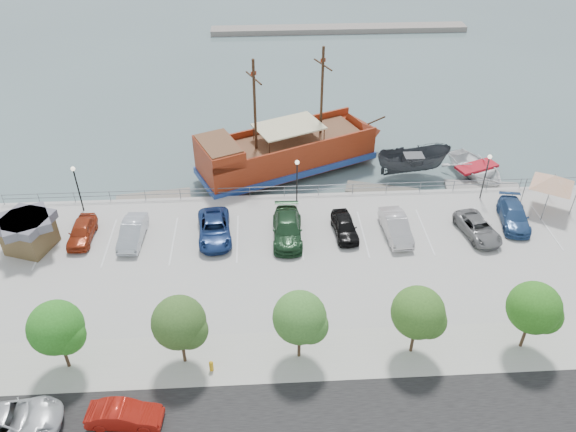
{
  "coord_description": "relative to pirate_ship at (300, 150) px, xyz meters",
  "views": [
    {
      "loc": [
        -2.96,
        -32.89,
        27.44
      ],
      "look_at": [
        -1.0,
        2.0,
        2.0
      ],
      "focal_mm": 35.0,
      "sensor_mm": 36.0,
      "label": 1
    }
  ],
  "objects": [
    {
      "name": "parked_car_e",
      "position": [
        2.7,
        -11.8,
        -0.33
      ],
      "size": [
        2.04,
        4.35,
        1.44
      ],
      "primitive_type": "imported",
      "rotation": [
        0.0,
        0.0,
        0.08
      ],
      "color": "black",
      "rests_on": "land_slab"
    },
    {
      "name": "lamp_post_left",
      "position": [
        -18.8,
        -7.4,
        1.89
      ],
      "size": [
        0.36,
        0.36,
        4.28
      ],
      "color": "black",
      "rests_on": "land_slab"
    },
    {
      "name": "street_sedan",
      "position": [
        -11.64,
        -28.01,
        -0.38
      ],
      "size": [
        4.21,
        1.77,
        1.35
      ],
      "primitive_type": "imported",
      "rotation": [
        0.0,
        0.0,
        1.49
      ],
      "color": "#B2190F",
      "rests_on": "street"
    },
    {
      "name": "canopy_tent",
      "position": [
        20.18,
        -9.2,
        2.18
      ],
      "size": [
        5.33,
        5.33,
        3.72
      ],
      "rotation": [
        0.0,
        0.0,
        0.22
      ],
      "color": "slate",
      "rests_on": "land_slab"
    },
    {
      "name": "tree_c",
      "position": [
        -8.65,
        -23.98,
        2.24
      ],
      "size": [
        3.3,
        3.2,
        5.0
      ],
      "color": "#473321",
      "rests_on": "sidewalk"
    },
    {
      "name": "parked_car_g",
      "position": [
        13.17,
        -12.54,
        -0.39
      ],
      "size": [
        3.09,
        5.1,
        1.32
      ],
      "primitive_type": "imported",
      "rotation": [
        0.0,
        0.0,
        0.2
      ],
      "color": "slate",
      "rests_on": "land_slab"
    },
    {
      "name": "tree_e",
      "position": [
        5.35,
        -23.98,
        2.24
      ],
      "size": [
        3.3,
        3.2,
        5.0
      ],
      "color": "#473321",
      "rests_on": "sidewalk"
    },
    {
      "name": "far_shore",
      "position": [
        9.2,
        41.1,
        -1.65
      ],
      "size": [
        40.0,
        3.0,
        0.8
      ],
      "primitive_type": "cube",
      "color": "gray",
      "rests_on": "ground"
    },
    {
      "name": "speedboat",
      "position": [
        16.59,
        -2.38,
        -1.37
      ],
      "size": [
        6.81,
        7.89,
        1.37
      ],
      "primitive_type": "imported",
      "rotation": [
        0.0,
        0.0,
        0.37
      ],
      "color": "white",
      "rests_on": "ground"
    },
    {
      "name": "street_van",
      "position": [
        -17.84,
        -28.13,
        -0.26
      ],
      "size": [
        5.93,
        3.09,
        1.6
      ],
      "primitive_type": "imported",
      "rotation": [
        0.0,
        0.0,
        1.65
      ],
      "color": "#BBBEC1",
      "rests_on": "street"
    },
    {
      "name": "fire_hydrant",
      "position": [
        -7.12,
        -24.7,
        -0.63
      ],
      "size": [
        0.27,
        0.27,
        0.79
      ],
      "rotation": [
        0.0,
        0.0,
        -0.36
      ],
      "color": "#CD9511",
      "rests_on": "sidewalk"
    },
    {
      "name": "lamp_post_right",
      "position": [
        15.2,
        -7.4,
        1.89
      ],
      "size": [
        0.36,
        0.36,
        4.28
      ],
      "color": "black",
      "rests_on": "land_slab"
    },
    {
      "name": "parked_car_b",
      "position": [
        -13.91,
        -11.66,
        -0.29
      ],
      "size": [
        1.86,
        4.69,
        1.52
      ],
      "primitive_type": "imported",
      "rotation": [
        0.0,
        0.0,
        -0.05
      ],
      "color": "#B3B9C2",
      "rests_on": "land_slab"
    },
    {
      "name": "parked_car_d",
      "position": [
        -1.85,
        -11.98,
        -0.24
      ],
      "size": [
        2.45,
        5.68,
        1.63
      ],
      "primitive_type": "imported",
      "rotation": [
        0.0,
        0.0,
        -0.03
      ],
      "color": "#1A3A20",
      "rests_on": "land_slab"
    },
    {
      "name": "lamp_post_mid",
      "position": [
        -0.8,
        -7.4,
        1.89
      ],
      "size": [
        0.36,
        0.36,
        4.28
      ],
      "color": "black",
      "rests_on": "land_slab"
    },
    {
      "name": "shed",
      "position": [
        -21.52,
        -12.14,
        0.42
      ],
      "size": [
        4.28,
        4.28,
        2.76
      ],
      "rotation": [
        0.0,
        0.0,
        -0.34
      ],
      "color": "brown",
      "rests_on": "land_slab"
    },
    {
      "name": "parked_car_a",
      "position": [
        -17.9,
        -11.28,
        -0.33
      ],
      "size": [
        1.77,
        4.27,
        1.44
      ],
      "primitive_type": "imported",
      "rotation": [
        0.0,
        0.0,
        -0.02
      ],
      "color": "#9A3015",
      "rests_on": "land_slab"
    },
    {
      "name": "dock_west",
      "position": [
        -13.44,
        -4.7,
        -1.87
      ],
      "size": [
        6.73,
        2.74,
        0.37
      ],
      "primitive_type": "cube",
      "rotation": [
        0.0,
        0.0,
        0.14
      ],
      "color": "gray",
      "rests_on": "ground"
    },
    {
      "name": "tree_d",
      "position": [
        -1.65,
        -23.98,
        2.24
      ],
      "size": [
        3.3,
        3.2,
        5.0
      ],
      "color": "#473321",
      "rests_on": "sidewalk"
    },
    {
      "name": "dock_east",
      "position": [
        16.52,
        -4.7,
        -1.86
      ],
      "size": [
        6.9,
        2.82,
        0.38
      ],
      "primitive_type": "cube",
      "rotation": [
        0.0,
        0.0,
        -0.14
      ],
      "color": "gray",
      "rests_on": "ground"
    },
    {
      "name": "seawall_railing",
      "position": [
        -0.8,
        -6.1,
        -0.53
      ],
      "size": [
        50.0,
        0.06,
        1.0
      ],
      "color": "slate",
      "rests_on": "land_slab"
    },
    {
      "name": "ground",
      "position": [
        -0.8,
        -13.9,
        -2.05
      ],
      "size": [
        160.0,
        160.0,
        0.0
      ],
      "primitive_type": "plane",
      "color": "#516667"
    },
    {
      "name": "parked_car_f",
      "position": [
        6.71,
        -12.17,
        -0.26
      ],
      "size": [
        2.01,
        4.95,
        1.6
      ],
      "primitive_type": "imported",
      "rotation": [
        0.0,
        0.0,
        0.07
      ],
      "color": "beige",
      "rests_on": "land_slab"
    },
    {
      "name": "parked_car_h",
      "position": [
        16.61,
        -11.12,
        -0.33
      ],
      "size": [
        2.87,
        5.3,
        1.46
      ],
      "primitive_type": "imported",
      "rotation": [
        0.0,
        0.0,
        -0.17
      ],
      "color": "#2B4D7F",
      "rests_on": "land_slab"
    },
    {
      "name": "pirate_ship",
      "position": [
        0.0,
        0.0,
        0.0
      ],
      "size": [
        19.6,
        12.45,
        12.27
      ],
      "rotation": [
        0.0,
        0.0,
        0.41
      ],
      "color": "maroon",
      "rests_on": "ground"
    },
    {
      "name": "patrol_boat",
      "position": [
        10.55,
        -1.89,
        -0.7
      ],
      "size": [
        7.19,
        3.17,
        2.71
      ],
      "primitive_type": "imported",
      "rotation": [
        0.0,
        0.0,
        1.65
      ],
      "color": "#393D42",
      "rests_on": "ground"
    },
    {
      "name": "dock_mid",
      "position": [
        7.18,
        -4.7,
        -1.87
      ],
      "size": [
        6.76,
        3.55,
        0.37
      ],
      "primitive_type": "cube",
      "rotation": [
        0.0,
        0.0,
        -0.27
      ],
      "color": "#696559",
      "rests_on": "ground"
    },
    {
      "name": "tree_f",
      "position": [
        12.35,
        -23.98,
        2.24
      ],
      "size": [
        3.3,
        3.2,
        5.0
      ],
      "color": "#473321",
      "rests_on": "sidewalk"
    },
    {
      "name": "parked_car_c",
      "position": [
        -7.56,
        -11.61,
        -0.3
      ],
      "size": [
        2.98,
        5.64,
        1.51
      ],
      "primitive_type": "imported",
      "rotation": [
        0.0,
        0.0,
        0.09
      ],
      "color": "navy",
      "rests_on": "land_slab"
    },
    {
      "name": "tree_b",
      "position": [
        -15.65,
        -23.98,
        2.24
      ],
      "size": [
        3.3,
        3.2,
        5.0
      ],
      "color": "#473321",
      "rests_on": "sidewalk"
    },
    {
      "name": "sidewalk",
      "position": [
        -0.8,
        -23.9,
        -1.04
      ],
      "size": [
        100.0,
        4.0,
        0.05
      ],
      "primitive_type": "cube",
      "color": "#B0AFA1",
      "rests_on": "land_slab"
    }
  ]
}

